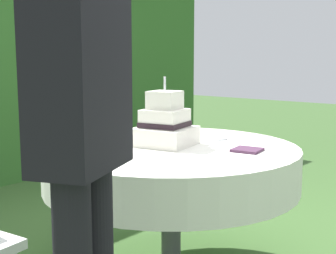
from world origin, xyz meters
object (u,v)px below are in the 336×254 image
object	(u,v)px
cake_table	(171,166)
wedding_cake	(165,125)
serving_plate_far	(217,138)
serving_plate_near	(123,132)
standing_person	(82,144)
napkin_stack	(247,150)

from	to	relation	value
cake_table	wedding_cake	world-z (taller)	wedding_cake
wedding_cake	serving_plate_far	xyz separation A→B (m)	(0.33, -0.11, -0.10)
serving_plate_near	standing_person	size ratio (longest dim) A/B	0.09
cake_table	serving_plate_far	world-z (taller)	serving_plate_far
wedding_cake	standing_person	bearing A→B (deg)	-153.61
cake_table	wedding_cake	distance (m)	0.22
cake_table	serving_plate_near	bearing A→B (deg)	74.02
wedding_cake	napkin_stack	size ratio (longest dim) A/B	2.70
serving_plate_far	napkin_stack	size ratio (longest dim) A/B	0.89
cake_table	wedding_cake	bearing A→B (deg)	86.45
wedding_cake	napkin_stack	world-z (taller)	wedding_cake
cake_table	napkin_stack	size ratio (longest dim) A/B	9.95
serving_plate_far	napkin_stack	xyz separation A→B (m)	(-0.20, -0.32, 0.00)
cake_table	napkin_stack	bearing A→B (deg)	-69.99
serving_plate_near	napkin_stack	size ratio (longest dim) A/B	1.11
wedding_cake	cake_table	bearing A→B (deg)	-93.55
serving_plate_near	serving_plate_far	bearing A→B (deg)	-71.94
serving_plate_far	napkin_stack	world-z (taller)	napkin_stack
wedding_cake	serving_plate_far	world-z (taller)	wedding_cake
cake_table	standing_person	world-z (taller)	standing_person
wedding_cake	standing_person	distance (m)	1.08
cake_table	serving_plate_near	world-z (taller)	serving_plate_near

